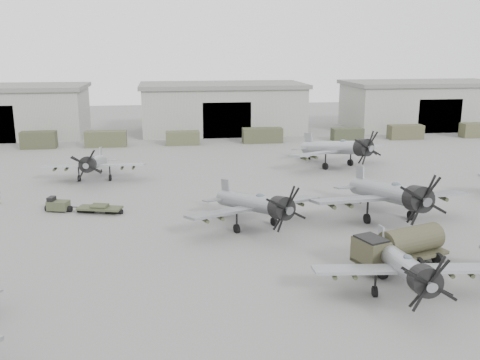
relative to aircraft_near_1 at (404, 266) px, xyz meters
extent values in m
plane|color=slate|center=(-3.69, 4.83, -2.03)|extent=(220.00, 220.00, 0.00)
cube|color=gray|center=(-41.69, 66.83, 1.97)|extent=(28.00, 14.00, 8.00)
cube|color=gray|center=(-3.69, 66.83, 1.97)|extent=(28.00, 14.00, 8.00)
cube|color=#63635E|center=(-3.69, 66.83, 6.32)|extent=(29.00, 14.80, 0.70)
cube|color=black|center=(-3.69, 60.03, 0.97)|extent=(8.12, 0.40, 6.00)
cube|color=gray|center=(34.31, 66.83, 1.97)|extent=(28.00, 14.00, 8.00)
cube|color=#63635E|center=(34.31, 66.83, 6.32)|extent=(29.00, 14.80, 0.70)
cube|color=black|center=(34.31, 60.03, 0.97)|extent=(8.12, 0.40, 6.00)
cube|color=#373A25|center=(-33.04, 54.83, -0.74)|extent=(5.17, 2.20, 2.57)
cube|color=#41442C|center=(-23.10, 54.83, -0.82)|extent=(6.25, 2.20, 2.41)
cube|color=#45492F|center=(-11.35, 54.83, -0.98)|extent=(5.24, 2.20, 2.09)
cube|color=#3B3D28|center=(1.40, 54.83, -0.85)|extent=(6.36, 2.20, 2.36)
cube|color=#343925|center=(15.56, 54.83, -1.01)|extent=(5.07, 2.20, 2.03)
cube|color=#44432C|center=(25.65, 54.83, -0.85)|extent=(5.72, 2.20, 2.34)
cube|color=#45472E|center=(38.79, 54.83, -0.82)|extent=(6.14, 2.20, 2.42)
cylinder|color=#92949A|center=(0.09, 0.82, -0.08)|extent=(2.39, 9.46, 2.76)
cylinder|color=black|center=(-0.38, -3.30, 0.58)|extent=(1.83, 1.58, 1.84)
cube|color=#92949A|center=(0.03, 0.30, -0.30)|extent=(11.20, 3.20, 0.50)
cube|color=#92949A|center=(0.57, 4.95, 0.06)|extent=(0.27, 1.47, 1.77)
ellipsoid|color=#3F4C54|center=(-0.07, -0.58, 0.72)|extent=(0.65, 1.11, 0.49)
cylinder|color=black|center=(-1.65, 0.31, -1.72)|extent=(0.33, 0.73, 0.71)
cylinder|color=black|center=(1.68, -0.07, -1.72)|extent=(0.33, 0.73, 0.71)
cylinder|color=black|center=(0.54, 4.69, -1.89)|extent=(0.14, 0.29, 0.28)
cylinder|color=gray|center=(-7.10, 14.47, 0.12)|extent=(5.17, 10.13, 3.04)
cylinder|color=black|center=(-5.41, 10.22, 0.84)|extent=(2.29, 2.11, 2.02)
cube|color=gray|center=(-6.88, 13.93, -0.13)|extent=(12.09, 6.49, 0.55)
cube|color=gray|center=(-8.78, 18.72, 0.27)|extent=(0.71, 1.55, 1.94)
ellipsoid|color=#3F4C54|center=(-6.52, 13.02, 1.00)|extent=(0.97, 1.30, 0.54)
cylinder|color=black|center=(-8.53, 13.06, -1.68)|extent=(0.54, 0.82, 0.78)
cylinder|color=black|center=(-5.09, 14.43, -1.68)|extent=(0.54, 0.82, 0.78)
cylinder|color=black|center=(-8.68, 18.45, -1.88)|extent=(0.22, 0.33, 0.31)
cylinder|color=gray|center=(5.14, 14.94, 0.44)|extent=(2.64, 11.95, 3.49)
cylinder|color=black|center=(5.57, 9.71, 1.27)|extent=(2.26, 1.93, 2.32)
cube|color=gray|center=(5.19, 14.28, 0.15)|extent=(14.12, 3.60, 0.63)
cube|color=gray|center=(4.71, 20.18, 0.61)|extent=(0.29, 1.86, 2.23)
ellipsoid|color=#3F4C54|center=(5.28, 13.16, 1.45)|extent=(0.78, 1.39, 0.63)
cylinder|color=black|center=(3.09, 13.88, -1.63)|extent=(0.38, 0.92, 0.89)
cylinder|color=black|center=(7.33, 14.23, -1.63)|extent=(0.38, 0.92, 0.89)
cylinder|color=black|center=(4.73, 19.85, -1.86)|extent=(0.16, 0.37, 0.36)
cylinder|color=#9B9EA4|center=(-22.26, 33.56, 0.01)|extent=(1.87, 9.83, 2.88)
cylinder|color=black|center=(-22.47, 29.23, 0.69)|extent=(1.82, 1.54, 1.92)
cube|color=#9B9EA4|center=(-22.28, 33.00, -0.23)|extent=(11.61, 2.60, 0.52)
cube|color=#9B9EA4|center=(-22.04, 37.88, 0.15)|extent=(0.19, 1.54, 1.84)
ellipsoid|color=#3F4C54|center=(-22.33, 32.08, 0.84)|extent=(0.61, 1.13, 0.52)
cylinder|color=black|center=(-24.04, 32.91, -1.70)|extent=(0.29, 0.75, 0.74)
cylinder|color=black|center=(-20.55, 32.73, -1.70)|extent=(0.29, 0.75, 0.74)
cylinder|color=black|center=(-22.06, 37.61, -1.89)|extent=(0.13, 0.30, 0.29)
cylinder|color=#9B9FA4|center=(7.28, 36.36, 0.43)|extent=(6.21, 11.49, 3.47)
cylinder|color=black|center=(9.35, 31.56, 1.25)|extent=(2.64, 2.45, 2.31)
cube|color=#9B9FA4|center=(7.55, 35.75, 0.14)|extent=(13.74, 7.76, 0.62)
cube|color=#9B9FA4|center=(5.21, 41.16, 0.60)|extent=(0.86, 1.75, 2.22)
ellipsoid|color=#3F4C54|center=(7.99, 34.73, 1.43)|extent=(1.14, 1.49, 0.62)
cylinder|color=black|center=(5.69, 34.71, -1.64)|extent=(0.64, 0.94, 0.89)
cylinder|color=black|center=(9.57, 36.38, -1.64)|extent=(0.64, 0.94, 0.89)
cylinder|color=black|center=(5.34, 40.86, -1.86)|extent=(0.26, 0.38, 0.36)
cube|color=#393825|center=(1.94, 4.63, -1.27)|extent=(7.43, 4.44, 0.25)
cube|color=#393825|center=(-0.64, 3.76, -0.46)|extent=(2.27, 2.71, 1.71)
cylinder|color=#393825|center=(2.80, 4.92, -0.26)|extent=(5.01, 3.29, 1.92)
cube|color=black|center=(-0.64, 3.76, 0.45)|extent=(2.08, 2.39, 0.15)
cylinder|color=black|center=(-0.18, 2.70, -1.57)|extent=(0.58, 0.96, 0.91)
cylinder|color=black|center=(3.87, 6.50, -1.57)|extent=(0.58, 0.96, 0.91)
cube|color=#363B27|center=(-24.27, 21.31, -1.44)|extent=(2.17, 1.65, 0.85)
cube|color=black|center=(-24.88, 21.49, -0.91)|extent=(0.78, 1.07, 0.53)
cylinder|color=black|center=(-24.27, 21.31, -1.76)|extent=(1.39, 0.92, 0.60)
cylinder|color=black|center=(-22.94, 20.93, -1.55)|extent=(1.25, 0.43, 0.09)
cube|color=#363B27|center=(-20.37, 20.20, -1.55)|extent=(4.30, 2.55, 0.19)
cylinder|color=black|center=(-20.37, 20.20, -1.81)|extent=(1.67, 0.89, 0.47)
cylinder|color=#363B27|center=(-20.37, 20.20, -1.33)|extent=(1.53, 0.74, 0.34)
camera|label=1|loc=(-14.25, -28.55, 13.04)|focal=40.00mm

